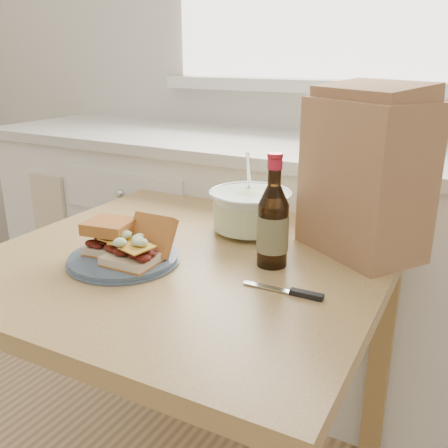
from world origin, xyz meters
The scene contains 10 objects.
wall_back centered at (0.00, 2.00, 1.35)m, with size 4.00×0.02×2.70m, color beige.
cabinet_run centered at (0.00, 1.70, 0.47)m, with size 2.50×0.64×0.94m.
dining_table centered at (0.08, 0.97, 0.67)m, with size 0.96×0.96×0.78m.
plate centered at (-0.02, 0.84, 0.79)m, with size 0.25×0.25×0.02m, color #42556B.
sandwich_left centered at (-0.06, 0.85, 0.84)m, with size 0.12×0.11×0.08m.
sandwich_right centered at (0.03, 0.84, 0.83)m, with size 0.12×0.16×0.10m.
coleslaw_bowl centered at (0.14, 1.17, 0.84)m, with size 0.22×0.22×0.22m.
beer_bottle centered at (0.29, 1.00, 0.88)m, with size 0.07×0.07×0.26m.
knife centered at (0.39, 0.88, 0.79)m, with size 0.17×0.02×0.01m.
paper_bag centered at (0.44, 1.19, 0.96)m, with size 0.28×0.18×0.37m, color #AB7452.
Camera 1 is at (0.71, 0.02, 1.24)m, focal length 40.00 mm.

